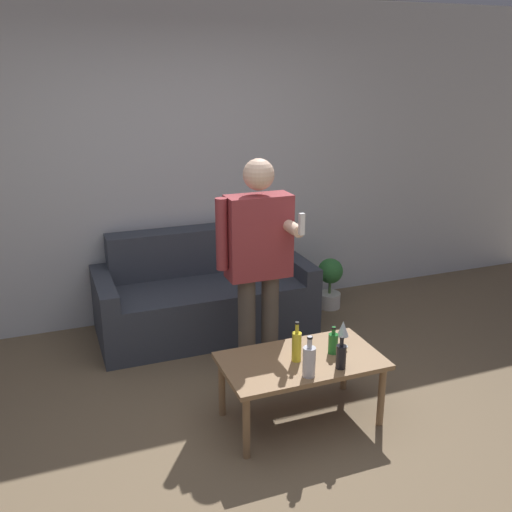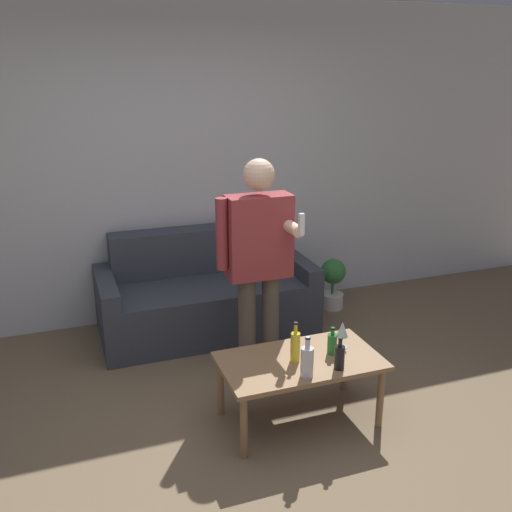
% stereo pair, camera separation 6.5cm
% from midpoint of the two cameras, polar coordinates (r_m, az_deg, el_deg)
% --- Properties ---
extents(ground_plane, '(16.00, 16.00, 0.00)m').
position_cam_midpoint_polar(ground_plane, '(3.45, 0.12, -19.99)').
color(ground_plane, '#756047').
extents(wall_back, '(8.00, 0.06, 2.70)m').
position_cam_midpoint_polar(wall_back, '(4.93, -9.41, 8.92)').
color(wall_back, silver).
rests_on(wall_back, ground_plane).
extents(couch, '(1.77, 0.82, 0.83)m').
position_cam_midpoint_polar(couch, '(4.86, -5.65, -3.99)').
color(couch, '#383D47').
rests_on(couch, ground_plane).
extents(coffee_table, '(0.99, 0.56, 0.43)m').
position_cam_midpoint_polar(coffee_table, '(3.60, 4.01, -10.90)').
color(coffee_table, '#8E6B47').
rests_on(coffee_table, ground_plane).
extents(bottle_orange, '(0.06, 0.06, 0.18)m').
position_cam_midpoint_polar(bottle_orange, '(3.63, 7.20, -8.60)').
color(bottle_orange, '#23752D').
rests_on(bottle_orange, coffee_table).
extents(bottle_green, '(0.08, 0.08, 0.25)m').
position_cam_midpoint_polar(bottle_green, '(3.35, 4.77, -10.38)').
color(bottle_green, silver).
rests_on(bottle_green, coffee_table).
extents(bottle_dark, '(0.06, 0.06, 0.20)m').
position_cam_midpoint_polar(bottle_dark, '(3.46, 7.96, -9.85)').
color(bottle_dark, black).
rests_on(bottle_dark, coffee_table).
extents(bottle_yellow, '(0.06, 0.06, 0.26)m').
position_cam_midpoint_polar(bottle_yellow, '(3.50, 3.54, -8.93)').
color(bottle_yellow, yellow).
rests_on(bottle_yellow, coffee_table).
extents(wine_glass_near, '(0.08, 0.08, 0.18)m').
position_cam_midpoint_polar(wine_glass_near, '(3.69, 8.19, -7.28)').
color(wine_glass_near, silver).
rests_on(wine_glass_near, coffee_table).
extents(person_standing_front, '(0.52, 0.42, 1.58)m').
position_cam_midpoint_polar(person_standing_front, '(3.89, -0.29, 0.07)').
color(person_standing_front, brown).
rests_on(person_standing_front, ground_plane).
extents(potted_plant, '(0.23, 0.23, 0.47)m').
position_cam_midpoint_polar(potted_plant, '(5.31, 7.05, -2.46)').
color(potted_plant, silver).
rests_on(potted_plant, ground_plane).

